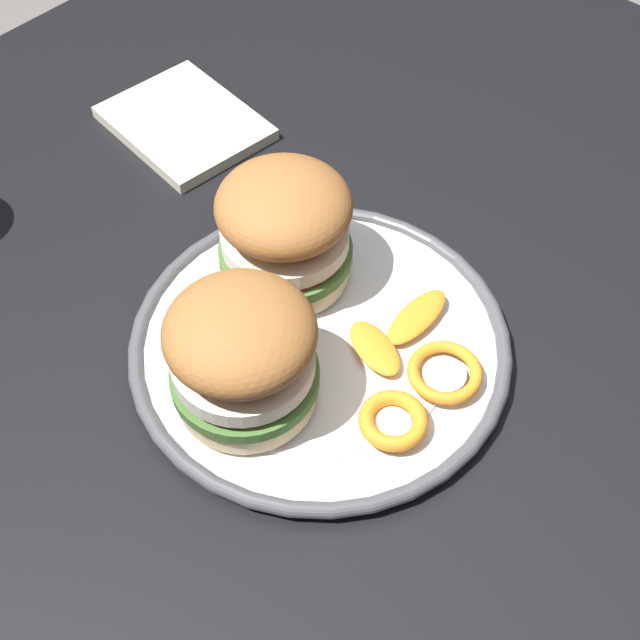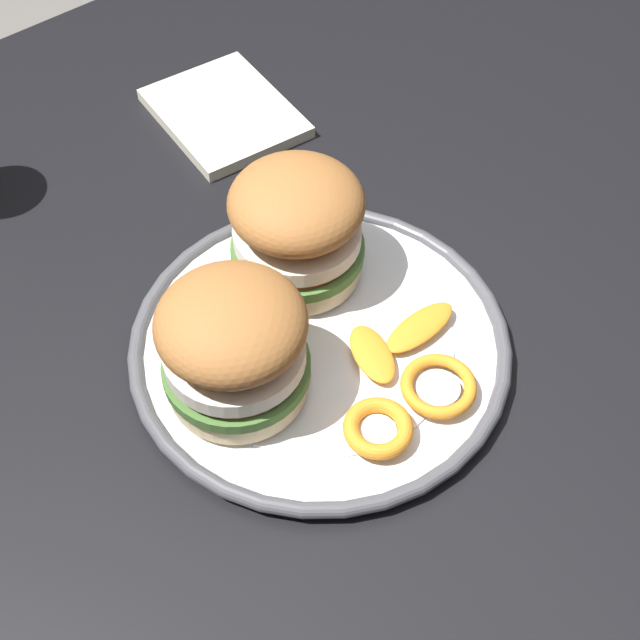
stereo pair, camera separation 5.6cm
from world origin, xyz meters
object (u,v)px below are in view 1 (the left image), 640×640
(sandwich_half_left, at_px, (242,353))
(sandwich_half_right, at_px, (285,228))
(dining_table, at_px, (315,378))
(dinner_plate, at_px, (320,344))

(sandwich_half_left, xyz_separation_m, sandwich_half_right, (-0.11, -0.06, 0.00))
(dining_table, height_order, sandwich_half_right, sandwich_half_right)
(dining_table, xyz_separation_m, sandwich_half_left, (0.10, 0.02, 0.16))
(dinner_plate, bearing_deg, dining_table, -130.96)
(dining_table, bearing_deg, sandwich_half_right, -102.47)
(dining_table, relative_size, dinner_plate, 3.90)
(sandwich_half_left, bearing_deg, sandwich_half_right, -150.35)
(dinner_plate, distance_m, sandwich_half_right, 0.10)
(sandwich_half_left, height_order, sandwich_half_right, same)
(sandwich_half_left, relative_size, sandwich_half_right, 0.97)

